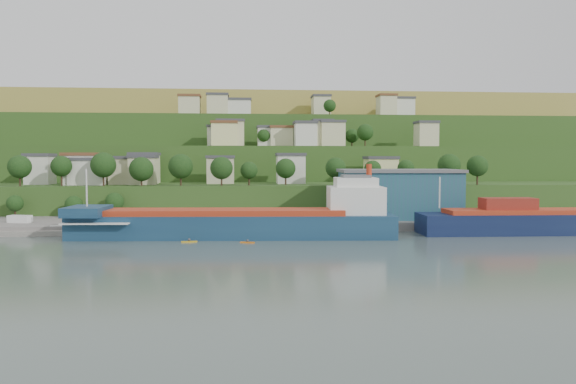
{
  "coord_description": "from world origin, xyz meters",
  "views": [
    {
      "loc": [
        -3.2,
        -116.67,
        17.22
      ],
      "look_at": [
        8.18,
        15.0,
        9.69
      ],
      "focal_mm": 35.0,
      "sensor_mm": 36.0,
      "label": 1
    }
  ],
  "objects": [
    {
      "name": "kayak_yellow",
      "position": [
        -13.8,
        1.53,
        0.25
      ],
      "size": [
        3.39,
        1.05,
        0.84
      ],
      "rotation": [
        0.0,
        0.0,
        0.14
      ],
      "color": "gold",
      "rests_on": "ground"
    },
    {
      "name": "kayak_orange",
      "position": [
        -1.64,
        -0.52,
        0.23
      ],
      "size": [
        3.11,
        1.48,
        0.77
      ],
      "rotation": [
        0.0,
        0.0,
        -0.32
      ],
      "color": "orange",
      "rests_on": "ground"
    },
    {
      "name": "warehouse",
      "position": [
        38.7,
        28.59,
        8.43
      ],
      "size": [
        32.24,
        21.09,
        12.8
      ],
      "rotation": [
        0.0,
        0.0,
        -0.07
      ],
      "color": "#205562",
      "rests_on": "quay"
    },
    {
      "name": "cargo_ship_near",
      "position": [
        -2.29,
        8.16,
        2.94
      ],
      "size": [
        72.2,
        16.07,
        18.39
      ],
      "rotation": [
        0.0,
        0.0,
        -0.07
      ],
      "color": "#132D48",
      "rests_on": "ground"
    },
    {
      "name": "cargo_ship_far",
      "position": [
        71.85,
        8.78,
        2.65
      ],
      "size": [
        61.97,
        12.2,
        16.76
      ],
      "rotation": [
        0.0,
        0.0,
        -0.03
      ],
      "color": "#0B1134",
      "rests_on": "ground"
    },
    {
      "name": "hillside",
      "position": [
        0.01,
        168.65,
        0.09
      ],
      "size": [
        360.0,
        211.1,
        96.0
      ],
      "color": "#284719",
      "rests_on": "ground"
    },
    {
      "name": "caravan",
      "position": [
        -56.7,
        24.52,
        2.49
      ],
      "size": [
        5.95,
        3.74,
        2.58
      ],
      "primitive_type": "cube",
      "rotation": [
        0.0,
        0.0,
        -0.28
      ],
      "color": "white",
      "rests_on": "pebble_beach"
    },
    {
      "name": "ground",
      "position": [
        0.0,
        0.0,
        0.0
      ],
      "size": [
        500.0,
        500.0,
        0.0
      ],
      "primitive_type": "plane",
      "color": "#404E48",
      "rests_on": "ground"
    },
    {
      "name": "dinghy",
      "position": [
        -44.78,
        16.72,
        1.64
      ],
      "size": [
        4.71,
        2.7,
        0.89
      ],
      "primitive_type": "cube",
      "rotation": [
        0.0,
        0.0,
        0.25
      ],
      "color": "silver",
      "rests_on": "pebble_beach"
    },
    {
      "name": "quay",
      "position": [
        20.0,
        28.0,
        0.0
      ],
      "size": [
        220.0,
        26.0,
        4.0
      ],
      "primitive_type": "cube",
      "color": "slate",
      "rests_on": "ground"
    },
    {
      "name": "pebble_beach",
      "position": [
        -55.0,
        22.0,
        0.0
      ],
      "size": [
        40.0,
        18.0,
        2.4
      ],
      "primitive_type": "cube",
      "color": "slate",
      "rests_on": "ground"
    }
  ]
}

